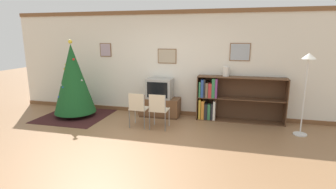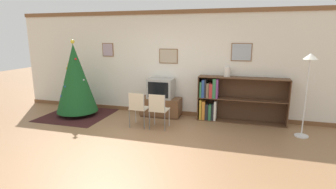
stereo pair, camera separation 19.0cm
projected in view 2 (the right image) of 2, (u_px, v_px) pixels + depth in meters
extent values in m
plane|color=#936B47|center=(139.00, 148.00, 4.94)|extent=(24.00, 24.00, 0.00)
cube|color=silver|center=(172.00, 64.00, 6.85)|extent=(8.97, 0.08, 2.70)
cube|color=brown|center=(171.00, 12.00, 6.51)|extent=(8.97, 0.03, 0.10)
cube|color=brown|center=(171.00, 112.00, 7.08)|extent=(8.97, 0.03, 0.10)
cube|color=brown|center=(108.00, 50.00, 7.22)|extent=(0.33, 0.02, 0.36)
cube|color=#A893A3|center=(108.00, 50.00, 7.21)|extent=(0.29, 0.01, 0.33)
cube|color=brown|center=(168.00, 56.00, 6.78)|extent=(0.49, 0.02, 0.38)
cube|color=tan|center=(168.00, 56.00, 6.77)|extent=(0.46, 0.01, 0.34)
cube|color=brown|center=(241.00, 52.00, 6.26)|extent=(0.48, 0.02, 0.43)
cube|color=#9EA8B2|center=(241.00, 52.00, 6.25)|extent=(0.45, 0.01, 0.39)
cube|color=#381919|center=(78.00, 115.00, 7.00)|extent=(1.66, 1.71, 0.01)
cylinder|color=maroon|center=(78.00, 113.00, 6.99)|extent=(0.36, 0.36, 0.10)
cone|color=#195123|center=(75.00, 78.00, 6.79)|extent=(1.05, 1.05, 1.76)
sphere|color=yellow|center=(72.00, 42.00, 6.58)|extent=(0.10, 0.10, 0.10)
sphere|color=silver|center=(84.00, 80.00, 6.69)|extent=(0.05, 0.05, 0.05)
sphere|color=gold|center=(67.00, 68.00, 6.69)|extent=(0.06, 0.06, 0.06)
sphere|color=red|center=(76.00, 59.00, 6.60)|extent=(0.06, 0.06, 0.06)
sphere|color=silver|center=(64.00, 85.00, 6.65)|extent=(0.05, 0.05, 0.05)
sphere|color=#1E4CB2|center=(61.00, 96.00, 6.67)|extent=(0.06, 0.06, 0.06)
sphere|color=red|center=(63.00, 90.00, 6.86)|extent=(0.05, 0.05, 0.05)
sphere|color=#1E4CB2|center=(65.00, 87.00, 6.58)|extent=(0.05, 0.05, 0.05)
sphere|color=gold|center=(68.00, 64.00, 6.67)|extent=(0.05, 0.05, 0.05)
sphere|color=#1E4CB2|center=(66.00, 84.00, 6.91)|extent=(0.05, 0.05, 0.05)
cube|color=#4C311E|center=(161.00, 115.00, 6.90)|extent=(0.99, 0.47, 0.05)
cube|color=brown|center=(161.00, 106.00, 6.85)|extent=(1.03, 0.49, 0.44)
cube|color=#9E9E99|center=(161.00, 88.00, 6.74)|extent=(0.64, 0.47, 0.51)
cube|color=black|center=(158.00, 90.00, 6.52)|extent=(0.53, 0.01, 0.39)
cube|color=beige|center=(140.00, 108.00, 6.06)|extent=(0.40, 0.40, 0.02)
cube|color=beige|center=(136.00, 102.00, 5.83)|extent=(0.35, 0.01, 0.38)
cylinder|color=#B2B2B2|center=(136.00, 114.00, 6.32)|extent=(0.02, 0.02, 0.42)
cylinder|color=#B2B2B2|center=(150.00, 116.00, 6.22)|extent=(0.02, 0.02, 0.42)
cylinder|color=#B2B2B2|center=(129.00, 119.00, 5.98)|extent=(0.02, 0.02, 0.42)
cylinder|color=#B2B2B2|center=(144.00, 120.00, 5.89)|extent=(0.02, 0.02, 0.42)
cylinder|color=#B2B2B2|center=(129.00, 110.00, 5.94)|extent=(0.02, 0.02, 0.82)
cylinder|color=#B2B2B2|center=(144.00, 112.00, 5.84)|extent=(0.02, 0.02, 0.82)
cube|color=beige|center=(159.00, 110.00, 5.93)|extent=(0.40, 0.40, 0.02)
cube|color=beige|center=(157.00, 103.00, 5.70)|extent=(0.35, 0.01, 0.38)
cylinder|color=#B2B2B2|center=(155.00, 116.00, 6.19)|extent=(0.02, 0.02, 0.42)
cylinder|color=#B2B2B2|center=(169.00, 117.00, 6.09)|extent=(0.02, 0.02, 0.42)
cylinder|color=#B2B2B2|center=(149.00, 121.00, 5.85)|extent=(0.02, 0.02, 0.42)
cylinder|color=#B2B2B2|center=(165.00, 122.00, 5.76)|extent=(0.02, 0.02, 0.42)
cylinder|color=#B2B2B2|center=(149.00, 112.00, 5.81)|extent=(0.02, 0.02, 0.82)
cylinder|color=#B2B2B2|center=(165.00, 113.00, 5.71)|extent=(0.02, 0.02, 0.82)
cube|color=brown|center=(199.00, 97.00, 6.59)|extent=(0.02, 0.36, 1.10)
cube|color=brown|center=(288.00, 103.00, 6.03)|extent=(0.02, 0.36, 1.10)
cube|color=brown|center=(243.00, 78.00, 6.19)|extent=(2.09, 0.36, 0.02)
cube|color=brown|center=(240.00, 121.00, 6.43)|extent=(2.09, 0.36, 0.02)
cube|color=brown|center=(242.00, 99.00, 6.30)|extent=(2.05, 0.36, 0.02)
cube|color=#492F1E|center=(242.00, 98.00, 6.47)|extent=(2.09, 0.01, 1.10)
cube|color=gold|center=(201.00, 109.00, 6.59)|extent=(0.05, 0.25, 0.50)
cube|color=orange|center=(204.00, 110.00, 6.56)|extent=(0.07, 0.22, 0.46)
cube|color=#232328|center=(207.00, 111.00, 6.57)|extent=(0.07, 0.29, 0.40)
cube|color=#337547|center=(210.00, 112.00, 6.52)|extent=(0.07, 0.22, 0.39)
cube|color=#232328|center=(213.00, 112.00, 6.51)|extent=(0.05, 0.25, 0.40)
cube|color=silver|center=(215.00, 110.00, 6.52)|extent=(0.05, 0.30, 0.48)
cube|color=#337547|center=(201.00, 89.00, 6.50)|extent=(0.04, 0.29, 0.38)
cube|color=#2D4C93|center=(203.00, 88.00, 6.44)|extent=(0.06, 0.21, 0.44)
cube|color=#232328|center=(206.00, 88.00, 6.44)|extent=(0.04, 0.24, 0.45)
cube|color=#756047|center=(208.00, 90.00, 6.45)|extent=(0.06, 0.28, 0.36)
cube|color=#B73333|center=(211.00, 90.00, 6.42)|extent=(0.08, 0.27, 0.35)
cube|color=#337547|center=(215.00, 88.00, 6.40)|extent=(0.08, 0.30, 0.48)
cube|color=#7A3D7F|center=(217.00, 88.00, 6.36)|extent=(0.05, 0.24, 0.47)
cylinder|color=silver|center=(227.00, 72.00, 6.31)|extent=(0.15, 0.15, 0.22)
torus|color=silver|center=(227.00, 67.00, 6.28)|extent=(0.14, 0.14, 0.03)
cylinder|color=silver|center=(301.00, 136.00, 5.50)|extent=(0.28, 0.28, 0.03)
cylinder|color=silver|center=(306.00, 99.00, 5.32)|extent=(0.03, 0.03, 1.59)
cone|color=white|center=(311.00, 56.00, 5.14)|extent=(0.28, 0.28, 0.12)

